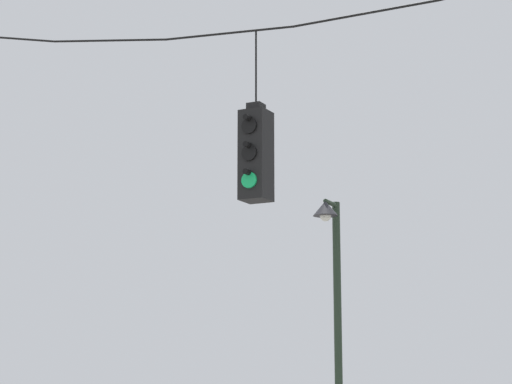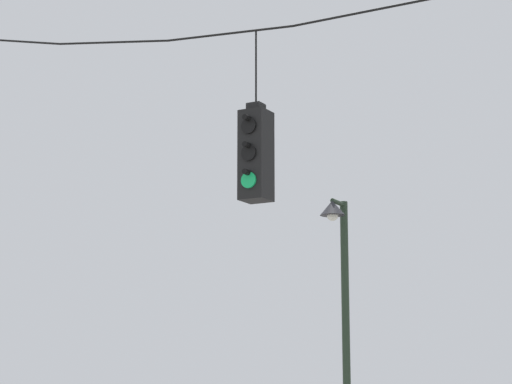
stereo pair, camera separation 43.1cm
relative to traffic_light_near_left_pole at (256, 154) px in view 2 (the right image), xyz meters
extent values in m
cylinder|color=black|center=(-4.15, 0.00, 2.21)|extent=(1.88, 0.03, 0.45)
cylinder|color=black|center=(-2.28, 0.00, 1.86)|extent=(1.88, 0.03, 0.31)
cylinder|color=black|center=(-0.41, 0.00, 1.65)|extent=(1.87, 0.03, 0.17)
cylinder|color=black|center=(1.46, 0.00, 1.58)|extent=(1.87, 0.03, 0.03)
cube|color=black|center=(0.00, 0.00, -0.02)|extent=(0.34, 0.34, 1.14)
cube|color=black|center=(0.00, 0.00, 0.60)|extent=(0.19, 0.19, 0.10)
cylinder|color=black|center=(0.00, 0.00, 1.13)|extent=(0.02, 0.02, 0.96)
cylinder|color=black|center=(0.00, -0.18, 0.32)|extent=(0.20, 0.03, 0.20)
cylinder|color=black|center=(0.00, -0.23, 0.41)|extent=(0.07, 0.12, 0.07)
cylinder|color=black|center=(0.00, -0.18, -0.02)|extent=(0.20, 0.03, 0.20)
cylinder|color=black|center=(0.00, -0.23, 0.07)|extent=(0.07, 0.12, 0.07)
cylinder|color=#19C666|center=(0.00, -0.18, -0.36)|extent=(0.20, 0.03, 0.20)
cylinder|color=black|center=(0.00, -0.23, -0.27)|extent=(0.07, 0.12, 0.07)
cylinder|color=black|center=(0.00, 0.19, 0.32)|extent=(0.20, 0.03, 0.20)
cylinder|color=black|center=(0.00, 0.23, 0.41)|extent=(0.07, 0.12, 0.07)
cylinder|color=black|center=(0.00, 0.19, -0.02)|extent=(0.20, 0.03, 0.20)
cylinder|color=black|center=(0.00, 0.23, 0.07)|extent=(0.07, 0.12, 0.07)
cylinder|color=#19C666|center=(0.00, 0.19, -0.36)|extent=(0.20, 0.03, 0.20)
cylinder|color=black|center=(0.00, 0.23, -0.27)|extent=(0.07, 0.12, 0.07)
cylinder|color=#233323|center=(-0.39, 3.49, -2.46)|extent=(0.12, 0.12, 4.95)
cylinder|color=#233323|center=(-0.39, 3.28, -0.03)|extent=(0.07, 0.42, 0.07)
cone|color=#232328|center=(-0.39, 3.07, -0.15)|extent=(0.38, 0.38, 0.23)
sphere|color=silver|center=(-0.39, 3.07, -0.26)|extent=(0.17, 0.17, 0.17)
camera|label=1|loc=(5.47, -10.68, -2.89)|focal=70.00mm
camera|label=2|loc=(5.85, -10.48, -2.89)|focal=70.00mm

